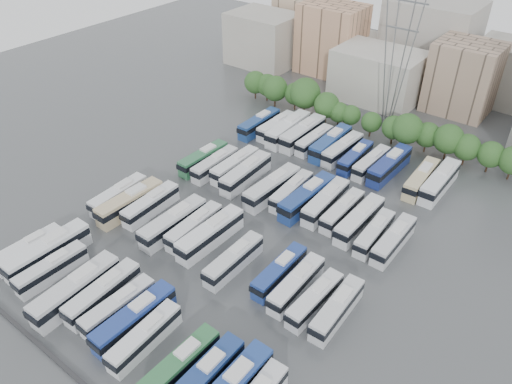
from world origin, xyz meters
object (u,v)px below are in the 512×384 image
Objects in this scene: bus_r3_s1 at (259,123)px; bus_r3_s9 at (371,163)px; bus_r1_s6 at (210,234)px; bus_r0_s4 at (76,290)px; bus_r0_s8 at (145,337)px; bus_r3_s5 at (314,140)px; bus_r2_s13 at (394,240)px; bus_r0_s5 at (103,293)px; bus_r3_s12 at (421,179)px; bus_r2_s11 at (359,220)px; bus_r3_s13 at (440,181)px; bus_r1_s0 at (119,195)px; bus_r1_s11 at (296,284)px; electricity_pylon at (400,41)px; bus_r0_s0 at (29,249)px; bus_r0_s1 at (48,251)px; bus_r1_s12 at (315,299)px; bus_r3_s4 at (303,133)px; bus_r3_s7 at (342,149)px; bus_r0_s7 at (134,318)px; bus_r0_s10 at (179,365)px; bus_r1_s1 at (130,202)px; bus_r1_s4 at (173,222)px; bus_r2_s1 at (203,158)px; bus_r1_s8 at (234,260)px; bus_r0_s11 at (203,379)px; bus_r2_s2 at (215,164)px; bus_r3_s6 at (330,143)px; bus_r1_s10 at (279,271)px; bus_r3_s3 at (288,129)px; bus_r3_s2 at (276,126)px; bus_r3_s10 at (389,165)px; bus_r1_s5 at (194,227)px; bus_r1_s13 at (337,309)px; bus_r2_s8 at (307,197)px; bus_r2_s7 at (291,191)px; bus_r2_s10 at (342,211)px; bus_r2_s4 at (246,173)px; bus_r0_s2 at (51,269)px; bus_r0_s6 at (118,307)px.

bus_r3_s1 is 1.08× the size of bus_r3_s9.
bus_r1_s6 is at bearing -64.26° from bus_r3_s1.
bus_r0_s4 is 1.22× the size of bus_r0_s8.
bus_r0_s8 reaches higher than bus_r3_s5.
bus_r2_s13 is (29.72, 36.59, -0.33)m from bus_r0_s4.
bus_r3_s12 is at bearing 63.50° from bus_r0_s5.
bus_r2_s11 is 19.63m from bus_r3_s13.
bus_r1_s11 is at bearing -0.19° from bus_r1_s0.
electricity_pylon is 3.08× the size of bus_r0_s0.
bus_r1_s12 is (36.48, 16.68, -0.41)m from bus_r0_s1.
electricity_pylon reaches higher than bus_r3_s4.
electricity_pylon reaches higher than bus_r3_s7.
bus_r0_s7 is 1.09× the size of bus_r1_s11.
bus_r0_s5 reaches higher than bus_r0_s10.
bus_r0_s5 is at bearing -115.86° from bus_r3_s12.
bus_r1_s1 is at bearing 140.24° from bus_r0_s8.
bus_r1_s1 is 9.78m from bus_r1_s4.
bus_r1_s6 reaches higher than bus_r2_s11.
bus_r2_s1 is (-19.95, 34.71, -0.12)m from bus_r0_s7.
bus_r0_s7 is at bearing -100.77° from bus_r1_s8.
bus_r3_s5 is at bearing -179.16° from bus_r3_s13.
bus_r0_s11 is 46.37m from bus_r2_s2.
bus_r3_s6 is (19.91, 37.99, 0.21)m from bus_r1_s0.
bus_r0_s5 is at bearing -127.78° from bus_r2_s13.
bus_r3_s7 is (9.71, 55.88, -0.27)m from bus_r0_s4.
bus_r1_s10 is 0.81× the size of bus_r3_s3.
bus_r3_s2 is at bearing 176.69° from bus_r3_s12.
bus_r2_s11 is at bearing -36.49° from bus_r3_s3.
bus_r3_s10 is 6.51m from bus_r3_s12.
bus_r1_s13 is (26.71, -0.89, -0.04)m from bus_r1_s5.
bus_r3_s4 reaches higher than bus_r3_s7.
bus_r0_s7 is 19.69m from bus_r1_s5.
bus_r3_s10 reaches higher than bus_r0_s7.
bus_r2_s8 is at bearing -71.97° from bus_r3_s6.
bus_r0_s5 is 36.97m from bus_r2_s8.
bus_r2_s7 is 9.92m from bus_r2_s10.
bus_r2_s11 is at bearing 3.75° from bus_r2_s1.
bus_r0_s5 reaches higher than bus_r2_s2.
bus_r1_s4 reaches higher than bus_r1_s8.
bus_r1_s5 reaches higher than bus_r1_s8.
bus_r1_s6 is (3.44, 0.02, 0.24)m from bus_r1_s5.
bus_r2_s1 is 0.91× the size of bus_r2_s4.
bus_r1_s6 is (19.76, 1.84, 0.22)m from bus_r1_s0.
bus_r3_s10 is (23.29, 0.04, -0.09)m from bus_r3_s3.
bus_r2_s13 is at bearing 88.48° from bus_r1_s13.
bus_r3_s5 is (-16.39, 55.55, -0.09)m from bus_r0_s10.
bus_r3_s4 is at bearing 78.82° from bus_r0_s0.
bus_r2_s13 is at bearing 46.17° from bus_r0_s2.
bus_r0_s6 is 0.96× the size of bus_r0_s10.
bus_r0_s1 is at bearing -108.08° from bus_r3_s6.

